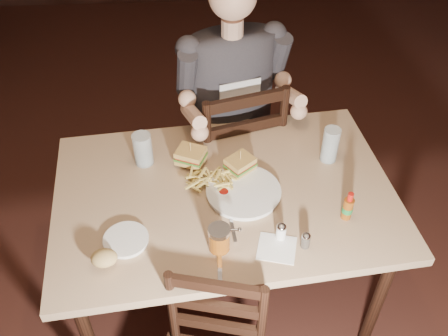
{
  "coord_description": "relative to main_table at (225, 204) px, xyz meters",
  "views": [
    {
      "loc": [
        0.18,
        -1.33,
        2.18
      ],
      "look_at": [
        0.26,
        0.1,
        0.85
      ],
      "focal_mm": 40.0,
      "sensor_mm": 36.0,
      "label": 1
    }
  ],
  "objects": [
    {
      "name": "main_table",
      "position": [
        0.0,
        0.0,
        0.0
      ],
      "size": [
        1.42,
        1.03,
        0.77
      ],
      "rotation": [
        0.0,
        0.0,
        0.1
      ],
      "color": "tan",
      "rests_on": "ground"
    },
    {
      "name": "glass_left",
      "position": [
        -0.33,
        0.19,
        0.14
      ],
      "size": [
        0.09,
        0.09,
        0.14
      ],
      "primitive_type": "cylinder",
      "rotation": [
        0.0,
        0.0,
        0.1
      ],
      "color": "silver",
      "rests_on": "main_table"
    },
    {
      "name": "room_shell",
      "position": [
        -0.26,
        -0.05,
        0.7
      ],
      "size": [
        7.0,
        7.0,
        7.0
      ],
      "color": "black",
      "rests_on": "ground"
    },
    {
      "name": "pepper_shaker",
      "position": [
        0.27,
        -0.29,
        0.1
      ],
      "size": [
        0.04,
        0.04,
        0.06
      ],
      "primitive_type": null,
      "rotation": [
        0.0,
        0.0,
        0.1
      ],
      "color": "#38332D",
      "rests_on": "main_table"
    },
    {
      "name": "fork",
      "position": [
        0.02,
        -0.18,
        0.08
      ],
      "size": [
        0.03,
        0.16,
        0.01
      ],
      "primitive_type": "cube",
      "rotation": [
        0.0,
        0.0,
        0.08
      ],
      "color": "silver",
      "rests_on": "napkin"
    },
    {
      "name": "napkin",
      "position": [
        0.17,
        -0.29,
        0.07
      ],
      "size": [
        0.16,
        0.15,
        0.0
      ],
      "primitive_type": "cube",
      "rotation": [
        0.0,
        0.0,
        -0.26
      ],
      "color": "white",
      "rests_on": "main_table"
    },
    {
      "name": "hot_sauce",
      "position": [
        0.45,
        -0.16,
        0.13
      ],
      "size": [
        0.04,
        0.04,
        0.13
      ],
      "primitive_type": null,
      "rotation": [
        0.0,
        0.0,
        0.1
      ],
      "color": "brown",
      "rests_on": "main_table"
    },
    {
      "name": "salt_shaker",
      "position": [
        0.19,
        -0.25,
        0.1
      ],
      "size": [
        0.04,
        0.04,
        0.07
      ],
      "primitive_type": null,
      "rotation": [
        0.0,
        0.0,
        0.1
      ],
      "color": "white",
      "rests_on": "main_table"
    },
    {
      "name": "diner",
      "position": [
        0.08,
        0.52,
        0.27
      ],
      "size": [
        0.63,
        0.55,
        0.93
      ],
      "primitive_type": null,
      "rotation": [
        0.0,
        0.0,
        0.27
      ],
      "color": "#2B2A2F",
      "rests_on": "chair_far"
    },
    {
      "name": "sandwich_left",
      "position": [
        -0.13,
        0.17,
        0.14
      ],
      "size": [
        0.14,
        0.13,
        0.1
      ],
      "primitive_type": null,
      "rotation": [
        0.0,
        0.0,
        -0.41
      ],
      "color": "tan",
      "rests_on": "dinner_plate"
    },
    {
      "name": "glass_right",
      "position": [
        0.45,
        0.17,
        0.15
      ],
      "size": [
        0.08,
        0.08,
        0.16
      ],
      "primitive_type": "cylinder",
      "rotation": [
        0.0,
        0.0,
        0.1
      ],
      "color": "silver",
      "rests_on": "main_table"
    },
    {
      "name": "chair_far",
      "position": [
        0.06,
        0.56,
        -0.21
      ],
      "size": [
        0.56,
        0.59,
        0.97
      ],
      "primitive_type": null,
      "rotation": [
        0.0,
        0.0,
        3.41
      ],
      "color": "black",
      "rests_on": "ground"
    },
    {
      "name": "side_plate",
      "position": [
        -0.37,
        -0.23,
        0.08
      ],
      "size": [
        0.17,
        0.17,
        0.01
      ],
      "primitive_type": "cylinder",
      "rotation": [
        0.0,
        0.0,
        0.1
      ],
      "color": "white",
      "rests_on": "main_table"
    },
    {
      "name": "sandwich_right",
      "position": [
        0.07,
        0.1,
        0.13
      ],
      "size": [
        0.14,
        0.13,
        0.09
      ],
      "primitive_type": null,
      "rotation": [
        0.0,
        0.0,
        0.67
      ],
      "color": "tan",
      "rests_on": "dinner_plate"
    },
    {
      "name": "syrup_dispenser",
      "position": [
        -0.04,
        -0.28,
        0.12
      ],
      "size": [
        0.09,
        0.09,
        0.1
      ],
      "primitive_type": null,
      "rotation": [
        0.0,
        0.0,
        0.1
      ],
      "color": "brown",
      "rests_on": "main_table"
    },
    {
      "name": "dinner_plate",
      "position": [
        0.07,
        -0.02,
        0.08
      ],
      "size": [
        0.32,
        0.32,
        0.02
      ],
      "primitive_type": "cylinder",
      "rotation": [
        0.0,
        0.0,
        0.1
      ],
      "color": "white",
      "rests_on": "main_table"
    },
    {
      "name": "ketchup_dollop",
      "position": [
        -0.01,
        -0.02,
        0.09
      ],
      "size": [
        0.04,
        0.04,
        0.01
      ],
      "primitive_type": "ellipsoid",
      "rotation": [
        0.0,
        0.0,
        0.1
      ],
      "color": "maroon",
      "rests_on": "dinner_plate"
    },
    {
      "name": "knife",
      "position": [
        -0.04,
        -0.35,
        0.08
      ],
      "size": [
        0.02,
        0.23,
        0.01
      ],
      "primitive_type": "cube",
      "rotation": [
        0.0,
        0.0,
        -0.04
      ],
      "color": "silver",
      "rests_on": "napkin"
    },
    {
      "name": "fries_pile",
      "position": [
        -0.05,
        0.04,
        0.11
      ],
      "size": [
        0.23,
        0.18,
        0.04
      ],
      "primitive_type": null,
      "rotation": [
        0.0,
        0.0,
        0.1
      ],
      "color": "#D3BB53",
      "rests_on": "dinner_plate"
    },
    {
      "name": "bread_roll",
      "position": [
        -0.43,
        -0.33,
        0.11
      ],
      "size": [
        0.1,
        0.08,
        0.05
      ],
      "primitive_type": "ellipsoid",
      "rotation": [
        0.0,
        0.0,
        0.1
      ],
      "color": "tan",
      "rests_on": "side_plate"
    }
  ]
}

